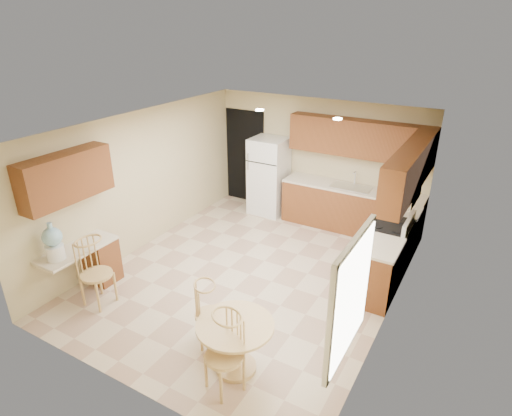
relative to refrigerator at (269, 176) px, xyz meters
The scene contains 30 objects.
floor 2.71m from the refrigerator, 68.40° to the right, with size 5.50×5.50×0.00m, color #C7B190.
ceiling 3.08m from the refrigerator, 68.40° to the right, with size 4.50×5.50×0.02m, color white.
wall_back 1.10m from the refrigerator, 20.23° to the left, with size 4.50×0.02×2.50m, color #C7B786.
wall_front 5.25m from the refrigerator, 79.55° to the right, with size 4.50×0.02×2.50m, color #C7B786.
wall_left 2.76m from the refrigerator, 118.44° to the right, with size 0.02×5.50×2.50m, color #C7B786.
wall_right 4.02m from the refrigerator, 36.87° to the right, with size 0.02×5.50×2.50m, color #C7B786.
doorway 0.90m from the refrigerator, 157.27° to the left, with size 0.90×0.02×2.10m, color black.
base_cab_back 1.87m from the refrigerator, ahead, with size 2.75×0.60×0.87m, color brown.
counter_back 1.83m from the refrigerator, ahead, with size 2.75×0.63×0.04m, color beige.
base_cab_right_a 2.98m from the refrigerator, 10.64° to the right, with size 0.60×0.59×0.87m, color brown.
counter_right_a 2.95m from the refrigerator, 10.64° to the right, with size 0.63×0.59×0.04m, color beige.
base_cab_right_b 3.54m from the refrigerator, 34.59° to the right, with size 0.60×0.80×0.87m, color brown.
counter_right_b 3.52m from the refrigerator, 34.59° to the right, with size 0.63×0.80×0.04m, color beige.
upper_cab_back 2.10m from the refrigerator, ahead, with size 2.75×0.33×0.70m, color brown.
upper_cab_right 3.42m from the refrigerator, 21.41° to the right, with size 0.33×2.42×0.70m, color brown.
upper_cab_left 4.28m from the refrigerator, 105.84° to the right, with size 0.33×1.40×0.70m, color brown.
sink 1.80m from the refrigerator, ahead, with size 0.78×0.44×0.01m, color silver.
range_hood 3.25m from the refrigerator, 22.46° to the right, with size 0.50×0.76×0.14m, color silver.
desk_pedestal 3.89m from the refrigerator, 105.76° to the right, with size 0.48×0.42×0.72m, color brown.
desk_top 4.23m from the refrigerator, 104.36° to the right, with size 0.50×1.20×0.04m, color beige.
window 5.35m from the refrigerator, 53.21° to the right, with size 0.06×1.12×1.30m.
can_light_a 2.10m from the refrigerator, 69.44° to the right, with size 0.14×0.14×0.02m, color white.
can_light_b 2.76m from the refrigerator, 32.96° to the right, with size 0.14×0.14×0.02m, color white.
refrigerator is the anchor object (origin of this frame).
stove 3.14m from the refrigerator, 22.99° to the right, with size 0.65×0.76×1.09m.
dining_table 4.70m from the refrigerator, 66.35° to the right, with size 0.92×0.92×0.68m.
chair_table_a 4.34m from the refrigerator, 72.14° to the right, with size 0.39×0.49×0.89m.
chair_table_b 5.08m from the refrigerator, 67.66° to the right, with size 0.44×0.49×0.99m.
chair_desk 4.33m from the refrigerator, 97.98° to the right, with size 0.46×0.59×1.04m.
water_crock 4.58m from the refrigerator, 103.27° to the right, with size 0.28×0.28×0.57m.
Camera 1 is at (3.13, -5.21, 3.93)m, focal length 30.00 mm.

